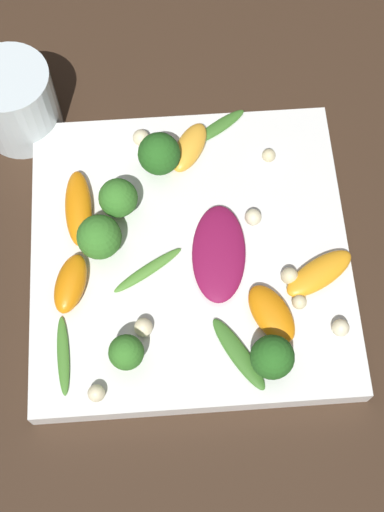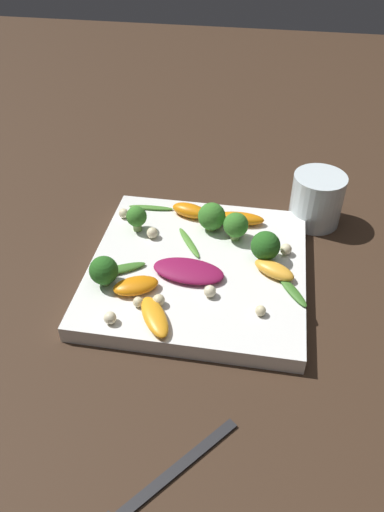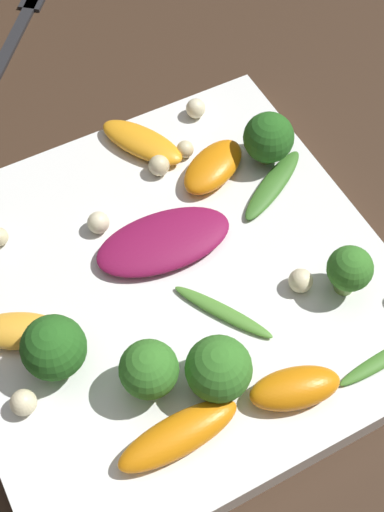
# 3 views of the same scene
# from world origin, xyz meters

# --- Properties ---
(ground_plane) EXTENTS (2.40, 2.40, 0.00)m
(ground_plane) POSITION_xyz_m (0.00, 0.00, 0.00)
(ground_plane) COLOR #382619
(plate) EXTENTS (0.29, 0.29, 0.02)m
(plate) POSITION_xyz_m (0.00, 0.00, 0.01)
(plate) COLOR white
(plate) RESTS_ON ground_plane
(drinking_glass) EXTENTS (0.08, 0.08, 0.08)m
(drinking_glass) POSITION_xyz_m (-0.16, -0.16, 0.04)
(drinking_glass) COLOR silver
(drinking_glass) RESTS_ON ground_plane
(radicchio_leaf_0) EXTENTS (0.10, 0.06, 0.01)m
(radicchio_leaf_0) POSITION_xyz_m (0.01, 0.03, 0.03)
(radicchio_leaf_0) COLOR maroon
(radicchio_leaf_0) RESTS_ON plate
(orange_segment_0) EXTENTS (0.07, 0.05, 0.02)m
(orange_segment_0) POSITION_xyz_m (0.07, 0.07, 0.03)
(orange_segment_0) COLOR orange
(orange_segment_0) RESTS_ON plate
(orange_segment_1) EXTENTS (0.08, 0.03, 0.02)m
(orange_segment_1) POSITION_xyz_m (-0.05, -0.10, 0.03)
(orange_segment_1) COLOR orange
(orange_segment_1) RESTS_ON plate
(orange_segment_2) EXTENTS (0.06, 0.05, 0.02)m
(orange_segment_2) POSITION_xyz_m (-0.10, 0.01, 0.03)
(orange_segment_2) COLOR #FCAD33
(orange_segment_2) RESTS_ON plate
(orange_segment_3) EXTENTS (0.06, 0.07, 0.01)m
(orange_segment_3) POSITION_xyz_m (0.03, 0.11, 0.03)
(orange_segment_3) COLOR orange
(orange_segment_3) RESTS_ON plate
(orange_segment_4) EXTENTS (0.06, 0.04, 0.02)m
(orange_segment_4) POSITION_xyz_m (0.03, -0.11, 0.03)
(orange_segment_4) COLOR orange
(orange_segment_4) RESTS_ON plate
(broccoli_floret_0) EXTENTS (0.04, 0.04, 0.04)m
(broccoli_floret_0) POSITION_xyz_m (0.11, 0.06, 0.05)
(broccoli_floret_0) COLOR #84AD5B
(broccoli_floret_0) RESTS_ON plate
(broccoli_floret_1) EXTENTS (0.04, 0.04, 0.04)m
(broccoli_floret_1) POSITION_xyz_m (-0.09, -0.02, 0.05)
(broccoli_floret_1) COLOR #7A9E51
(broccoli_floret_1) RESTS_ON plate
(broccoli_floret_2) EXTENTS (0.04, 0.04, 0.04)m
(broccoli_floret_2) POSITION_xyz_m (-0.01, -0.08, 0.05)
(broccoli_floret_2) COLOR #84AD5B
(broccoli_floret_2) RESTS_ON plate
(broccoli_floret_3) EXTENTS (0.04, 0.04, 0.04)m
(broccoli_floret_3) POSITION_xyz_m (-0.04, -0.06, 0.05)
(broccoli_floret_3) COLOR #84AD5B
(broccoli_floret_3) RESTS_ON plate
(broccoli_floret_4) EXTENTS (0.03, 0.03, 0.04)m
(broccoli_floret_4) POSITION_xyz_m (0.10, -0.06, 0.05)
(broccoli_floret_4) COLOR #84AD5B
(broccoli_floret_4) RESTS_ON plate
(arugula_sprig_0) EXTENTS (0.05, 0.07, 0.01)m
(arugula_sprig_0) POSITION_xyz_m (0.02, -0.04, 0.03)
(arugula_sprig_0) COLOR #518E33
(arugula_sprig_0) RESTS_ON plate
(arugula_sprig_1) EXTENTS (0.07, 0.01, 0.01)m
(arugula_sprig_1) POSITION_xyz_m (0.09, -0.12, 0.03)
(arugula_sprig_1) COLOR #47842D
(arugula_sprig_1) RESTS_ON plate
(arugula_sprig_2) EXTENTS (0.05, 0.06, 0.01)m
(arugula_sprig_2) POSITION_xyz_m (-0.13, 0.04, 0.03)
(arugula_sprig_2) COLOR #3D7528
(arugula_sprig_2) RESTS_ON plate
(arugula_sprig_3) EXTENTS (0.07, 0.05, 0.01)m
(arugula_sprig_3) POSITION_xyz_m (0.10, 0.04, 0.03)
(arugula_sprig_3) COLOR #3D7528
(arugula_sprig_3) RESTS_ON plate
(macadamia_nut_0) EXTENTS (0.01, 0.01, 0.01)m
(macadamia_nut_0) POSITION_xyz_m (0.13, -0.09, 0.03)
(macadamia_nut_0) COLOR beige
(macadamia_nut_0) RESTS_ON plate
(macadamia_nut_1) EXTENTS (0.02, 0.02, 0.02)m
(macadamia_nut_1) POSITION_xyz_m (0.09, 0.13, 0.03)
(macadamia_nut_1) COLOR beige
(macadamia_nut_1) RESTS_ON plate
(macadamia_nut_2) EXTENTS (0.02, 0.02, 0.02)m
(macadamia_nut_2) POSITION_xyz_m (-0.02, 0.06, 0.03)
(macadamia_nut_2) COLOR beige
(macadamia_nut_2) RESTS_ON plate
(macadamia_nut_3) EXTENTS (0.01, 0.01, 0.01)m
(macadamia_nut_3) POSITION_xyz_m (0.06, 0.09, 0.03)
(macadamia_nut_3) COLOR beige
(macadamia_nut_3) RESTS_ON plate
(macadamia_nut_4) EXTENTS (0.02, 0.02, 0.02)m
(macadamia_nut_4) POSITION_xyz_m (0.04, 0.09, 0.03)
(macadamia_nut_4) COLOR beige
(macadamia_nut_4) RESTS_ON plate
(macadamia_nut_5) EXTENTS (0.02, 0.02, 0.02)m
(macadamia_nut_5) POSITION_xyz_m (-0.12, -0.04, 0.03)
(macadamia_nut_5) COLOR beige
(macadamia_nut_5) RESTS_ON plate
(macadamia_nut_6) EXTENTS (0.01, 0.01, 0.01)m
(macadamia_nut_6) POSITION_xyz_m (-0.09, 0.08, 0.03)
(macadamia_nut_6) COLOR beige
(macadamia_nut_6) RESTS_ON plate
(macadamia_nut_7) EXTENTS (0.02, 0.02, 0.02)m
(macadamia_nut_7) POSITION_xyz_m (0.07, -0.05, 0.03)
(macadamia_nut_7) COLOR beige
(macadamia_nut_7) RESTS_ON plate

